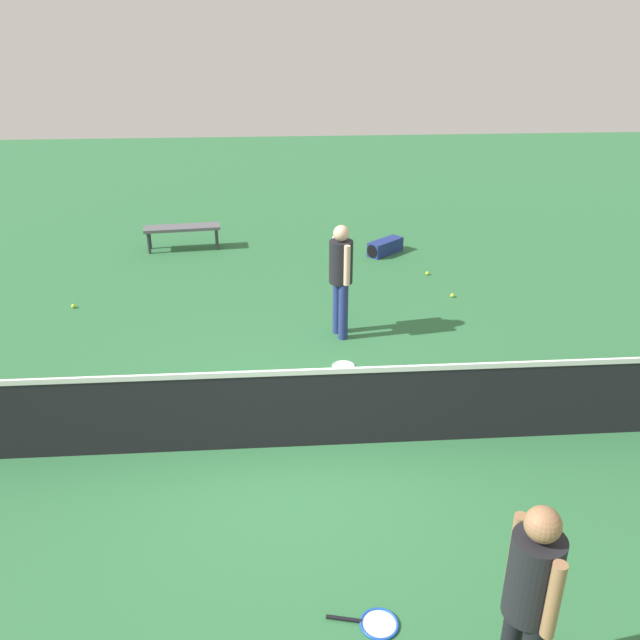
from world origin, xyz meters
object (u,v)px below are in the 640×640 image
player_near_side (341,272)px  tennis_ball_baseline (427,273)px  courtside_bench (182,229)px  tennis_racket_near_player (343,367)px  tennis_racket_far_player (376,623)px  tennis_ball_near_player (452,295)px  player_far_side (530,594)px  tennis_ball_by_net (73,306)px  equipment_bag (384,247)px  tennis_ball_midcourt (349,397)px

player_near_side → tennis_ball_baseline: bearing=-128.0°
courtside_bench → tennis_racket_near_player: bearing=117.7°
tennis_racket_far_player → tennis_ball_near_player: size_ratio=9.19×
player_far_side → tennis_ball_near_player: bearing=-101.1°
tennis_ball_by_net → equipment_bag: (-5.47, -2.26, 0.11)m
tennis_ball_near_player → tennis_ball_by_net: bearing=-0.0°
player_far_side → tennis_ball_by_net: 8.72m
tennis_racket_far_player → tennis_ball_baseline: 7.81m
player_near_side → tennis_ball_by_net: size_ratio=25.76×
tennis_ball_by_net → equipment_bag: size_ratio=0.08×
tennis_ball_near_player → tennis_ball_baseline: 1.08m
tennis_ball_midcourt → player_near_side: bearing=-92.2°
player_near_side → tennis_racket_far_player: size_ratio=2.80×
equipment_bag → tennis_ball_midcourt: bearing=76.3°
tennis_racket_near_player → tennis_ball_near_player: bearing=-132.3°
tennis_racket_far_player → courtside_bench: 9.67m
player_near_side → courtside_bench: bearing=-56.3°
tennis_ball_by_net → courtside_bench: size_ratio=0.04×
tennis_racket_far_player → tennis_ball_midcourt: (-0.16, -3.36, 0.02)m
tennis_racket_near_player → equipment_bag: (-1.29, -4.57, 0.13)m
tennis_ball_baseline → tennis_racket_far_player: bearing=74.6°
tennis_ball_midcourt → tennis_ball_near_player: bearing=-124.2°
tennis_ball_midcourt → courtside_bench: bearing=-65.6°
tennis_ball_near_player → tennis_ball_by_net: 6.27m
player_far_side → tennis_racket_far_player: (0.86, -0.69, -1.00)m
player_near_side → tennis_racket_near_player: bearing=86.7°
tennis_racket_near_player → tennis_ball_midcourt: tennis_ball_midcourt is taller
player_far_side → tennis_ball_near_player: (-1.40, -7.16, -0.98)m
player_near_side → tennis_racket_far_player: (0.23, 5.17, -1.00)m
tennis_ball_near_player → tennis_ball_by_net: same height
courtside_bench → equipment_bag: courtside_bench is taller
player_far_side → tennis_racket_far_player: size_ratio=2.80×
tennis_ball_near_player → tennis_ball_by_net: (6.27, -0.01, 0.00)m
tennis_racket_far_player → equipment_bag: (-1.46, -8.73, 0.13)m
tennis_racket_near_player → tennis_racket_far_player: 4.17m
tennis_ball_near_player → equipment_bag: size_ratio=0.08×
player_far_side → tennis_ball_near_player: 7.36m
tennis_ball_by_net → tennis_ball_baseline: size_ratio=1.00×
tennis_ball_by_net → tennis_ball_baseline: same height
tennis_racket_near_player → courtside_bench: 5.84m
tennis_ball_midcourt → courtside_bench: courtside_bench is taller
tennis_ball_by_net → player_far_side: bearing=124.2°
tennis_racket_near_player → player_far_side: bearing=98.1°
tennis_ball_midcourt → tennis_racket_far_player: bearing=87.3°
tennis_ball_baseline → player_far_side: bearing=81.6°
tennis_racket_far_player → courtside_bench: (2.54, -9.32, 0.40)m
player_far_side → tennis_ball_midcourt: size_ratio=25.76×
equipment_bag → tennis_racket_near_player: bearing=74.2°
courtside_bench → equipment_bag: size_ratio=1.95×
tennis_racket_near_player → tennis_ball_by_net: (4.18, -2.31, 0.02)m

